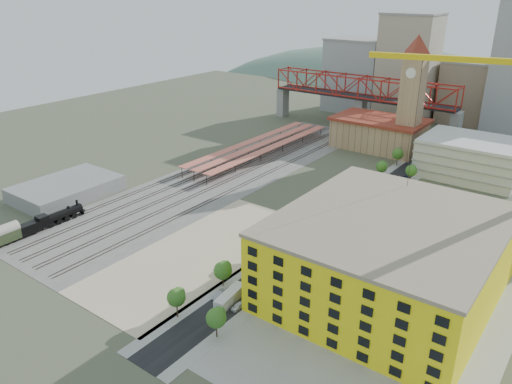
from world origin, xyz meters
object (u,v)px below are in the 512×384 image
Objects in this scene: site_trailer_b at (276,264)px; site_trailer_c at (299,246)px; locomotive at (53,219)px; site_trailer_d at (320,231)px; car_0 at (220,295)px; clock_tower at (413,85)px; site_trailer_a at (230,297)px; construction_building at (388,256)px.

site_trailer_c is (0.00, 10.96, 0.20)m from site_trailer_b.
site_trailer_d is at bearing 31.81° from locomotive.
site_trailer_b is 18.18m from car_0.
site_trailer_c reaches higher than car_0.
car_0 is at bearing -87.69° from clock_tower.
locomotive reaches higher than site_trailer_c.
locomotive is 2.16× the size of site_trailer_c.
site_trailer_a is 28.83m from site_trailer_c.
car_0 is at bearing -75.41° from site_trailer_d.
locomotive is 2.37× the size of site_trailer_d.
site_trailer_d is (0.00, 21.91, 0.08)m from site_trailer_b.
site_trailer_c is at bearing 109.30° from site_trailer_b.
site_trailer_c is (66.00, 29.98, -0.66)m from locomotive.
locomotive is at bearing -144.62° from site_trailer_b.
construction_building is (34.00, -99.99, -19.29)m from clock_tower.
site_trailer_a reaches higher than site_trailer_b.
clock_tower is 107.36m from construction_building.
construction_building is 5.83× the size of site_trailer_b.
clock_tower is 89.07m from site_trailer_d.
construction_building reaches higher than site_trailer_c.
site_trailer_c is at bearing 24.43° from locomotive.
site_trailer_b is at bearing -107.64° from site_trailer_c.
construction_building is at bearing 42.96° from car_0.
site_trailer_a is 1.03× the size of site_trailer_d.
site_trailer_c is 1.09× the size of site_trailer_d.
site_trailer_c reaches higher than site_trailer_d.
site_trailer_d is 2.39× the size of car_0.
construction_building is 13.02× the size of car_0.
locomotive is at bearing -129.29° from site_trailer_d.
locomotive is (-92.00, -25.30, -7.36)m from construction_building.
clock_tower is 5.45× the size of site_trailer_a.
site_trailer_a is at bearing -107.64° from site_trailer_c.
site_trailer_d is at bearing 72.36° from site_trailer_c.
site_trailer_b is at bearing -85.69° from clock_tower.
locomotive is 5.65× the size of car_0.
car_0 is (-29.00, -24.19, -8.75)m from construction_building.
construction_building is 4.99× the size of site_trailer_c.
locomotive is (-58.00, -125.29, -26.65)m from clock_tower.
site_trailer_a is (-26.00, -24.14, -8.10)m from construction_building.
site_trailer_a is 17.87m from site_trailer_b.
locomotive is 66.01m from site_trailer_a.
car_0 is at bearing -80.20° from site_trailer_b.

